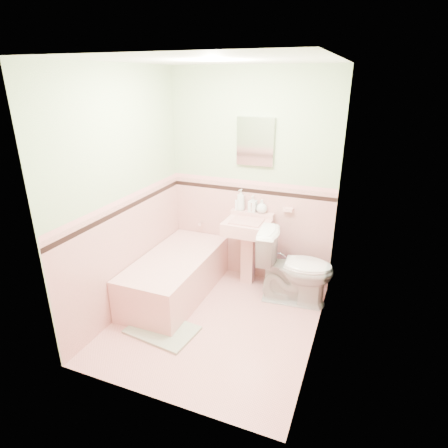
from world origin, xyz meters
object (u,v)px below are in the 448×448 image
at_px(sink, 247,253).
at_px(bucket, 277,274).
at_px(bathtub, 176,277).
at_px(soap_bottle_right, 262,206).
at_px(soap_bottle_mid, 253,204).
at_px(toilet, 295,267).
at_px(medicine_cabinet, 255,142).
at_px(soap_bottle_left, 241,200).
at_px(shoe, 167,324).

bearing_deg(sink, bucket, 15.83).
height_order(bathtub, soap_bottle_right, soap_bottle_right).
height_order(soap_bottle_mid, toilet, soap_bottle_mid).
distance_m(soap_bottle_right, bucket, 0.85).
distance_m(bathtub, medicine_cabinet, 1.78).
height_order(sink, soap_bottle_mid, soap_bottle_mid).
height_order(soap_bottle_left, soap_bottle_mid, soap_bottle_left).
bearing_deg(shoe, sink, 88.17).
bearing_deg(sink, soap_bottle_right, 57.92).
height_order(medicine_cabinet, bucket, medicine_cabinet).
xyz_separation_m(sink, soap_bottle_mid, (-0.00, 0.18, 0.57)).
bearing_deg(medicine_cabinet, bathtub, -132.58).
distance_m(soap_bottle_left, soap_bottle_mid, 0.15).
bearing_deg(bucket, soap_bottle_left, 171.10).
height_order(soap_bottle_left, shoe, soap_bottle_left).
bearing_deg(soap_bottle_right, medicine_cabinet, 165.11).
bearing_deg(medicine_cabinet, toilet, -31.13).
relative_size(medicine_cabinet, soap_bottle_mid, 2.67).
distance_m(sink, bucket, 0.46).
bearing_deg(toilet, soap_bottle_left, 60.95).
bearing_deg(shoe, soap_bottle_mid, 90.93).
height_order(soap_bottle_right, shoe, soap_bottle_right).
relative_size(soap_bottle_left, bucket, 0.91).
bearing_deg(toilet, bathtub, 100.88).
xyz_separation_m(soap_bottle_mid, soap_bottle_right, (0.11, 0.00, -0.02)).
relative_size(sink, soap_bottle_right, 5.06).
relative_size(bucket, shoe, 2.12).
bearing_deg(toilet, soap_bottle_right, 50.78).
bearing_deg(soap_bottle_left, sink, -50.15).
xyz_separation_m(soap_bottle_mid, toilet, (0.62, -0.34, -0.56)).
bearing_deg(shoe, soap_bottle_right, 86.66).
height_order(toilet, bucket, toilet).
xyz_separation_m(bathtub, soap_bottle_mid, (0.68, 0.71, 0.75)).
height_order(sink, medicine_cabinet, medicine_cabinet).
height_order(soap_bottle_left, soap_bottle_right, soap_bottle_left).
relative_size(soap_bottle_right, shoe, 1.20).
relative_size(sink, soap_bottle_left, 3.16).
height_order(soap_bottle_mid, bucket, soap_bottle_mid).
bearing_deg(bucket, shoe, -123.11).
height_order(bathtub, sink, sink).
bearing_deg(toilet, bucket, 39.69).
xyz_separation_m(soap_bottle_left, soap_bottle_right, (0.26, 0.00, -0.05)).
distance_m(medicine_cabinet, bucket, 1.60).
distance_m(medicine_cabinet, shoe, 2.18).
xyz_separation_m(soap_bottle_right, shoe, (-0.57, -1.33, -0.90)).
xyz_separation_m(soap_bottle_right, toilet, (0.50, -0.34, -0.54)).
height_order(sink, soap_bottle_left, soap_bottle_left).
bearing_deg(sink, soap_bottle_left, 129.85).
xyz_separation_m(toilet, bucket, (-0.26, 0.26, -0.28)).
height_order(soap_bottle_right, bucket, soap_bottle_right).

